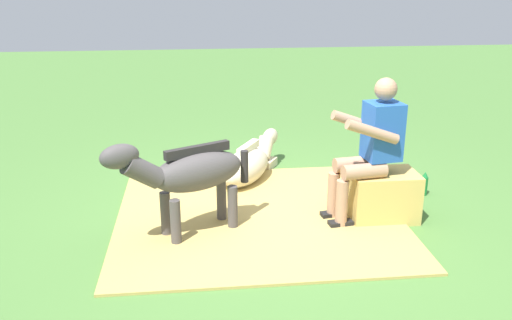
{
  "coord_description": "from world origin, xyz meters",
  "views": [
    {
      "loc": [
        0.67,
        4.6,
        2.21
      ],
      "look_at": [
        0.14,
        -0.15,
        0.55
      ],
      "focal_mm": 38.31,
      "sensor_mm": 36.0,
      "label": 1
    }
  ],
  "objects_px": {
    "hay_bale": "(383,195)",
    "pony_lying": "(249,163)",
    "person_seated": "(370,145)",
    "pony_standing": "(189,174)",
    "soda_bottle": "(424,184)"
  },
  "relations": [
    {
      "from": "pony_standing",
      "to": "pony_lying",
      "type": "height_order",
      "value": "pony_standing"
    },
    {
      "from": "pony_lying",
      "to": "pony_standing",
      "type": "bearing_deg",
      "value": 63.67
    },
    {
      "from": "pony_standing",
      "to": "pony_lying",
      "type": "bearing_deg",
      "value": -116.33
    },
    {
      "from": "pony_standing",
      "to": "soda_bottle",
      "type": "distance_m",
      "value": 2.53
    },
    {
      "from": "hay_bale",
      "to": "pony_lying",
      "type": "xyz_separation_m",
      "value": [
        1.14,
        -1.14,
        -0.04
      ]
    },
    {
      "from": "person_seated",
      "to": "pony_lying",
      "type": "height_order",
      "value": "person_seated"
    },
    {
      "from": "hay_bale",
      "to": "soda_bottle",
      "type": "height_order",
      "value": "hay_bale"
    },
    {
      "from": "pony_standing",
      "to": "person_seated",
      "type": "bearing_deg",
      "value": -175.07
    },
    {
      "from": "pony_lying",
      "to": "hay_bale",
      "type": "bearing_deg",
      "value": 135.18
    },
    {
      "from": "hay_bale",
      "to": "soda_bottle",
      "type": "relative_size",
      "value": 2.4
    },
    {
      "from": "hay_bale",
      "to": "person_seated",
      "type": "relative_size",
      "value": 0.46
    },
    {
      "from": "pony_standing",
      "to": "soda_bottle",
      "type": "xyz_separation_m",
      "value": [
        -2.4,
        -0.65,
        -0.45
      ]
    },
    {
      "from": "person_seated",
      "to": "pony_lying",
      "type": "xyz_separation_m",
      "value": [
        0.98,
        -1.15,
        -0.54
      ]
    },
    {
      "from": "hay_bale",
      "to": "pony_lying",
      "type": "distance_m",
      "value": 1.61
    },
    {
      "from": "hay_bale",
      "to": "pony_standing",
      "type": "height_order",
      "value": "pony_standing"
    }
  ]
}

